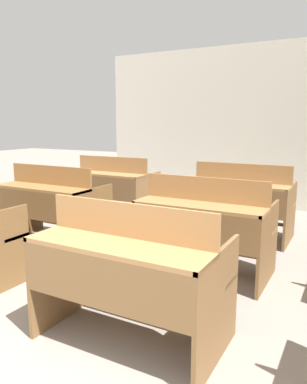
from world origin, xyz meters
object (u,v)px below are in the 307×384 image
bench_second_center (204,225)px  bench_third_left (113,187)px  bench_front_center (129,271)px  bench_third_center (241,200)px  bench_second_left (52,203)px

bench_second_center → bench_third_left: bearing=146.1°
bench_front_center → bench_third_left: same height
bench_third_left → bench_third_center: (1.95, -0.01, 0.00)m
bench_second_center → bench_second_left: bearing=179.6°
bench_front_center → bench_third_center: same height
bench_front_center → bench_second_left: 2.32m
bench_second_center → bench_third_center: size_ratio=1.00×
bench_second_center → bench_third_left: (-1.97, 1.32, 0.00)m
bench_second_center → bench_front_center: bearing=-90.9°
bench_third_left → bench_second_center: bearing=-33.9°
bench_front_center → bench_third_center: size_ratio=1.00×
bench_third_left → bench_third_center: 1.95m
bench_second_left → bench_third_left: bearing=91.2°
bench_second_left → bench_third_left: (-0.03, 1.31, 0.00)m
bench_second_center → bench_third_center: (-0.02, 1.31, 0.00)m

